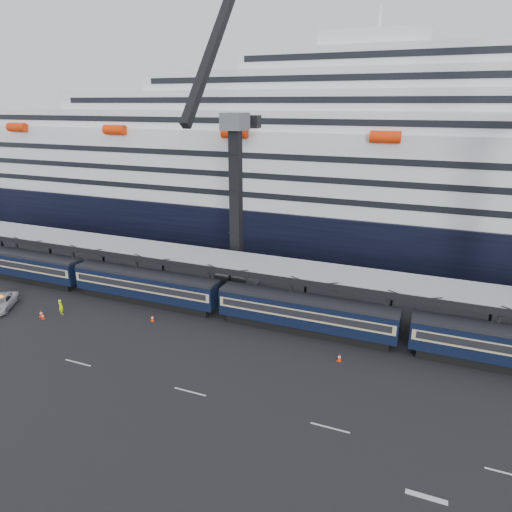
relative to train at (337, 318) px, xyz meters
The scene contains 12 objects.
ground 11.25m from the train, 65.06° to the right, with size 260.00×260.00×0.00m, color black.
lane_markings 20.02m from the train, 49.95° to the right, with size 111.00×4.27×0.02m.
train is the anchor object (origin of this frame).
canopy 6.85m from the train, 40.71° to the left, with size 130.00×6.25×5.53m.
cruise_ship 37.56m from the train, 84.34° to the left, with size 214.09×28.84×34.00m.
crane_dark_near 20.10m from the train, 150.76° to the left, with size 4.50×17.75×35.08m.
pickup_truck 39.08m from the train, 167.98° to the right, with size 2.62×5.68×1.58m, color silver.
worker 31.24m from the train, 167.94° to the right, with size 0.67×0.44×1.83m, color #D9FF0D.
traffic_cone_a 32.68m from the train, 165.38° to the right, with size 0.34×0.34×0.68m.
traffic_cone_b 33.17m from the train, 166.19° to the right, with size 0.41×0.41×0.82m.
traffic_cone_c 20.32m from the train, 168.37° to the right, with size 0.39×0.39×0.77m.
traffic_cone_d 4.99m from the train, 74.00° to the right, with size 0.39×0.39×0.78m.
Camera 1 is at (3.44, -32.27, 23.16)m, focal length 32.00 mm.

